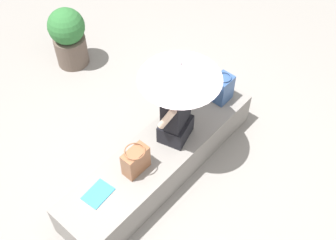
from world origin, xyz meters
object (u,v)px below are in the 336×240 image
object	(u,v)px
tote_bag_canvas	(222,88)
planter_near	(68,36)
parasol	(180,71)
handbag_black	(136,161)
person_seated	(176,111)
magazine	(98,194)

from	to	relation	value
tote_bag_canvas	planter_near	size ratio (longest dim) A/B	0.41
parasol	tote_bag_canvas	xyz separation A→B (m)	(0.68, -0.07, -0.69)
tote_bag_canvas	planter_near	bearing A→B (deg)	101.48
handbag_black	parasol	bearing A→B (deg)	1.79
person_seated	handbag_black	xyz separation A→B (m)	(-0.59, 0.00, -0.24)
person_seated	parasol	distance (m)	0.48
handbag_black	person_seated	bearing A→B (deg)	-0.48
planter_near	person_seated	bearing A→B (deg)	-98.40
person_seated	planter_near	distance (m)	2.20
handbag_black	planter_near	bearing A→B (deg)	67.02
parasol	handbag_black	size ratio (longest dim) A/B	3.15
person_seated	magazine	world-z (taller)	person_seated
planter_near	magazine	bearing A→B (deg)	-123.45
handbag_black	magazine	xyz separation A→B (m)	(-0.45, 0.08, -0.15)
parasol	handbag_black	distance (m)	0.98
tote_bag_canvas	magazine	distance (m)	1.82
person_seated	tote_bag_canvas	bearing A→B (deg)	-3.38
handbag_black	tote_bag_canvas	world-z (taller)	tote_bag_canvas
magazine	planter_near	bearing A→B (deg)	51.56
tote_bag_canvas	planter_near	distance (m)	2.24
parasol	magazine	xyz separation A→B (m)	(-1.13, 0.06, -0.85)
person_seated	planter_near	xyz separation A→B (m)	(0.32, 2.15, -0.36)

